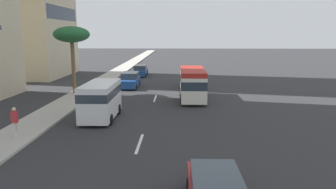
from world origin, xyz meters
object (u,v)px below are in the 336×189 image
(car_fifth, at_px, (190,80))
(palm_tree, at_px, (72,36))
(pedestrian_near_lamp, at_px, (15,121))
(van_fourth, at_px, (101,99))
(car_second, at_px, (130,80))
(minibus_sixth, at_px, (192,83))
(car_third, at_px, (140,71))

(car_fifth, xyz_separation_m, palm_tree, (-4.96, 11.86, 5.09))
(car_fifth, bearing_deg, pedestrian_near_lamp, 150.26)
(car_fifth, bearing_deg, van_fourth, 153.92)
(pedestrian_near_lamp, bearing_deg, car_second, 81.53)
(car_fifth, height_order, pedestrian_near_lamp, pedestrian_near_lamp)
(minibus_sixth, bearing_deg, van_fourth, 135.90)
(pedestrian_near_lamp, xyz_separation_m, palm_tree, (13.92, 1.08, 4.73))
(car_second, xyz_separation_m, pedestrian_near_lamp, (-18.40, 3.87, 0.33))
(car_third, xyz_separation_m, pedestrian_near_lamp, (-28.54, 3.89, 0.39))
(car_third, xyz_separation_m, minibus_sixth, (-16.79, -6.81, 0.82))
(van_fourth, xyz_separation_m, pedestrian_near_lamp, (-4.69, 3.84, -0.35))
(car_fifth, xyz_separation_m, minibus_sixth, (-7.12, 0.09, 0.80))
(car_fifth, bearing_deg, car_second, 93.91)
(van_fourth, xyz_separation_m, car_fifth, (14.19, -6.94, -0.72))
(car_second, height_order, palm_tree, palm_tree)
(car_second, bearing_deg, van_fourth, -0.12)
(minibus_sixth, relative_size, palm_tree, 1.02)
(minibus_sixth, height_order, palm_tree, palm_tree)
(pedestrian_near_lamp, relative_size, palm_tree, 0.27)
(minibus_sixth, distance_m, pedestrian_near_lamp, 15.90)
(car_fifth, height_order, minibus_sixth, minibus_sixth)
(car_fifth, distance_m, minibus_sixth, 7.16)
(pedestrian_near_lamp, bearing_deg, car_fifth, 63.66)
(car_third, relative_size, pedestrian_near_lamp, 2.67)
(van_fourth, distance_m, minibus_sixth, 9.85)
(car_second, xyz_separation_m, van_fourth, (-13.72, 0.03, 0.68))
(car_second, bearing_deg, car_third, 179.90)
(van_fourth, relative_size, pedestrian_near_lamp, 2.85)
(car_fifth, bearing_deg, car_third, 35.50)
(car_third, bearing_deg, car_fifth, 35.50)
(car_fifth, bearing_deg, minibus_sixth, 179.27)
(car_second, relative_size, palm_tree, 0.73)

